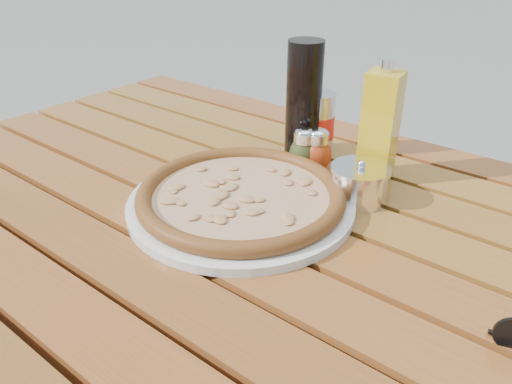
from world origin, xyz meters
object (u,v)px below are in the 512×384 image
Objects in this scene: pizza at (241,195)px; soda_can at (317,124)px; olive_oil_cruet at (380,127)px; plate at (241,203)px; parmesan_tin at (359,183)px; pepper_shaker at (317,150)px; table at (248,253)px; dark_bottle at (304,101)px; oregano_shaker at (304,150)px.

pizza is 3.12× the size of soda_can.
plate is at bearing -117.73° from olive_oil_cruet.
parmesan_tin is at bearing -79.89° from olive_oil_cruet.
parmesan_tin is (0.02, -0.09, -0.07)m from olive_oil_cruet.
pepper_shaker reaches higher than pizza.
plate is at bearing -96.03° from pepper_shaker.
pepper_shaker reaches higher than table.
soda_can reaches higher than parmesan_tin.
pizza is 1.78× the size of olive_oil_cruet.
pizza is at bearing -117.73° from olive_oil_cruet.
soda_can is (-0.04, 0.26, 0.13)m from table.
table is at bearing -127.50° from parmesan_tin.
dark_bottle reaches higher than pizza.
table is at bearing -22.28° from plate.
pizza is at bearing -96.03° from pepper_shaker.
parmesan_tin is (0.17, -0.09, -0.08)m from dark_bottle.
olive_oil_cruet is (0.15, 0.00, -0.01)m from dark_bottle.
dark_bottle is at bearing 127.92° from oregano_shaker.
pizza is 3.33× the size of parmesan_tin.
pepper_shaker is 0.02m from oregano_shaker.
soda_can reaches higher than plate.
pizza is 0.19m from pepper_shaker.
plate is at bearing -134.21° from parmesan_tin.
olive_oil_cruet is (0.12, 0.23, 0.09)m from plate.
dark_bottle is (-0.04, 0.05, 0.07)m from oregano_shaker.
pizza is at bearing -90.07° from oregano_shaker.
pizza is 0.24m from dark_bottle.
pizza reaches higher than table.
table is 0.09m from plate.
pepper_shaker is (-0.00, 0.20, 0.11)m from table.
olive_oil_cruet is at bearing 19.67° from pepper_shaker.
dark_bottle is at bearing 103.71° from table.
plate is 0.18m from oregano_shaker.
parmesan_tin is at bearing 45.79° from plate.
plate is at bearing 157.72° from table.
oregano_shaker is at bearing 96.49° from table.
oregano_shaker is (0.00, 0.18, 0.03)m from plate.
pepper_shaker is 0.10m from dark_bottle.
table is at bearing -83.51° from oregano_shaker.
oregano_shaker reaches higher than plate.
table is 0.21m from parmesan_tin.
table is at bearing -22.28° from pizza.
pizza is 0.19m from parmesan_tin.
olive_oil_cruet is at bearing 67.51° from table.
soda_can is at bearing 99.59° from table.
oregano_shaker is at bearing -52.08° from dark_bottle.
pepper_shaker reaches higher than plate.
table is 12.46× the size of parmesan_tin.
table is 0.31m from olive_oil_cruet.
oregano_shaker is 0.68× the size of soda_can.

